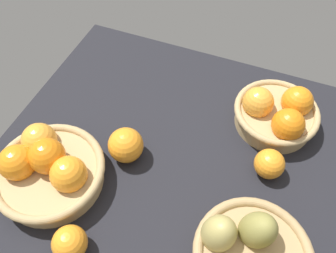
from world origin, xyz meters
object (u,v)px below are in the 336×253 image
(loose_orange_back_gap, at_px, (126,145))
(loose_orange_front_gap, at_px, (269,164))
(basket_far_right, at_px, (48,168))
(loose_orange_side_gap, at_px, (70,243))
(basket_near_left, at_px, (277,113))

(loose_orange_back_gap, bearing_deg, loose_orange_front_gap, -166.43)
(basket_far_right, xyz_separation_m, loose_orange_side_gap, (-0.13, 0.12, -0.01))
(basket_far_right, relative_size, loose_orange_front_gap, 3.56)
(basket_near_left, height_order, loose_orange_back_gap, basket_near_left)
(loose_orange_side_gap, bearing_deg, basket_far_right, -43.84)
(basket_near_left, distance_m, loose_orange_back_gap, 0.38)
(loose_orange_back_gap, distance_m, loose_orange_side_gap, 0.24)
(loose_orange_front_gap, xyz_separation_m, loose_orange_back_gap, (0.32, 0.08, 0.01))
(loose_orange_back_gap, bearing_deg, basket_far_right, 42.24)
(loose_orange_back_gap, xyz_separation_m, loose_orange_side_gap, (0.00, 0.24, -0.01))
(basket_far_right, height_order, loose_orange_front_gap, basket_far_right)
(loose_orange_front_gap, relative_size, loose_orange_side_gap, 0.99)
(basket_near_left, bearing_deg, loose_orange_side_gap, 55.97)
(basket_far_right, relative_size, basket_near_left, 1.17)
(basket_near_left, relative_size, loose_orange_back_gap, 2.52)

